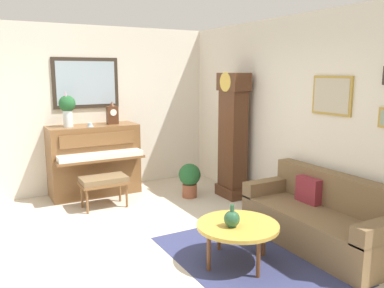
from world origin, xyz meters
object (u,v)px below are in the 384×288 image
green_jug (232,219)px  coffee_table (238,227)px  piano_bench (104,182)px  couch (321,219)px  grandfather_clock (233,139)px  mantel_clock (112,114)px  potted_plant (190,178)px  piano (94,160)px  teacup (90,125)px  flower_vase (67,107)px

green_jug → coffee_table: bearing=107.3°
piano_bench → couch: 3.15m
grandfather_clock → mantel_clock: (-1.22, -1.60, 0.38)m
couch → potted_plant: size_ratio=3.39×
potted_plant → piano: bearing=-125.0°
coffee_table → teacup: size_ratio=7.59×
piano_bench → grandfather_clock: 2.14m
mantel_clock → flower_vase: 0.74m
piano → flower_vase: flower_vase is taller
green_jug → couch: bearing=87.4°
piano_bench → mantel_clock: (-0.73, 0.40, 0.94)m
teacup → flower_vase: bearing=-114.1°
piano_bench → teacup: (-0.59, -0.01, 0.79)m
grandfather_clock → coffee_table: size_ratio=2.31×
mantel_clock → green_jug: size_ratio=1.58×
coffee_table → flower_vase: 3.51m
coffee_table → potted_plant: 2.35m
green_jug → teacup: bearing=-168.1°
piano_bench → green_jug: size_ratio=2.92×
piano → couch: piano is taller
piano_bench → mantel_clock: bearing=151.2°
mantel_clock → flower_vase: (-0.00, -0.73, 0.14)m
mantel_clock → green_jug: (3.20, 0.23, -0.81)m
piano → potted_plant: bearing=55.0°
piano → teacup: 0.62m
piano_bench → grandfather_clock: grandfather_clock is taller
coffee_table → mantel_clock: 3.32m
teacup → potted_plant: (0.78, 1.39, -0.87)m
piano → green_jug: bearing=10.0°
piano → piano_bench: size_ratio=2.06×
piano_bench → green_jug: bearing=14.3°
coffee_table → mantel_clock: bearing=-174.1°
piano → potted_plant: piano is taller
grandfather_clock → coffee_table: 2.40m
couch → flower_vase: (-3.26, -2.20, 1.17)m
piano → mantel_clock: size_ratio=3.79×
piano_bench → coffee_table: bearing=16.7°
flower_vase → green_jug: flower_vase is taller
coffee_table → mantel_clock: (-3.17, -0.33, 0.93)m
piano → green_jug: 3.26m
couch → green_jug: couch is taller
piano_bench → mantel_clock: 1.25m
piano_bench → grandfather_clock: bearing=76.4°
piano_bench → teacup: 0.99m
piano_bench → potted_plant: potted_plant is taller
piano_bench → flower_vase: size_ratio=1.21×
teacup → couch: bearing=31.2°
potted_plant → teacup: bearing=-119.2°
piano_bench → couch: couch is taller
couch → teacup: teacup is taller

